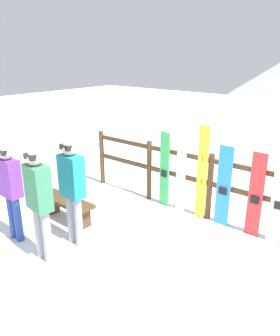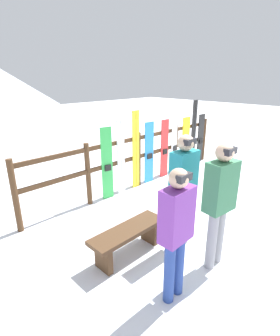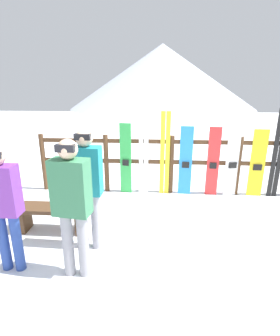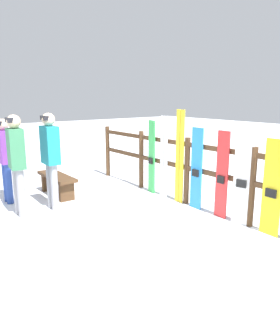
# 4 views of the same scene
# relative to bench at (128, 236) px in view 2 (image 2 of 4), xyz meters

# --- Properties ---
(ground_plane) EXTENTS (40.00, 40.00, 0.00)m
(ground_plane) POSITION_rel_bench_xyz_m (1.91, -0.46, -0.31)
(ground_plane) COLOR white
(fence) EXTENTS (5.56, 0.10, 1.23)m
(fence) POSITION_rel_bench_xyz_m (1.91, 1.70, 0.42)
(fence) COLOR #4C331E
(fence) RESTS_ON ground
(bench) EXTENTS (1.16, 0.36, 0.42)m
(bench) POSITION_rel_bench_xyz_m (0.00, 0.00, 0.00)
(bench) COLOR #4C331E
(bench) RESTS_ON ground
(person_teal) EXTENTS (0.40, 0.23, 1.68)m
(person_teal) POSITION_rel_bench_xyz_m (0.70, -0.38, 0.68)
(person_teal) COLOR gray
(person_teal) RESTS_ON ground
(person_purple) EXTENTS (0.38, 0.21, 1.56)m
(person_purple) POSITION_rel_bench_xyz_m (-0.15, -0.90, 0.61)
(person_purple) COLOR navy
(person_purple) RESTS_ON ground
(person_plaid_green) EXTENTS (0.44, 0.28, 1.67)m
(person_plaid_green) POSITION_rel_bench_xyz_m (0.68, -0.94, 0.67)
(person_plaid_green) COLOR gray
(person_plaid_green) RESTS_ON ground
(snowboard_green) EXTENTS (0.24, 0.09, 1.48)m
(snowboard_green) POSITION_rel_bench_xyz_m (0.96, 1.64, 0.43)
(snowboard_green) COLOR green
(snowboard_green) RESTS_ON ground
(ski_pair_white) EXTENTS (0.20, 0.02, 1.59)m
(ski_pair_white) POSITION_rel_bench_xyz_m (1.33, 1.65, 0.49)
(ski_pair_white) COLOR white
(ski_pair_white) RESTS_ON ground
(ski_pair_yellow) EXTENTS (0.19, 0.02, 1.72)m
(ski_pair_yellow) POSITION_rel_bench_xyz_m (1.77, 1.65, 0.55)
(ski_pair_yellow) COLOR yellow
(ski_pair_yellow) RESTS_ON ground
(snowboard_blue) EXTENTS (0.26, 0.07, 1.43)m
(snowboard_blue) POSITION_rel_bench_xyz_m (2.19, 1.64, 0.40)
(snowboard_blue) COLOR #288CE0
(snowboard_blue) RESTS_ON ground
(snowboard_red) EXTENTS (0.24, 0.07, 1.42)m
(snowboard_red) POSITION_rel_bench_xyz_m (2.75, 1.64, 0.40)
(snowboard_red) COLOR red
(snowboard_red) RESTS_ON ground
(snowboard_white) EXTENTS (0.28, 0.09, 1.46)m
(snowboard_white) POSITION_rel_bench_xyz_m (3.14, 1.64, 0.42)
(snowboard_white) COLOR white
(snowboard_white) RESTS_ON ground
(snowboard_yellow) EXTENTS (0.29, 0.06, 1.39)m
(snowboard_yellow) POSITION_rel_bench_xyz_m (3.63, 1.64, 0.38)
(snowboard_yellow) COLOR yellow
(snowboard_yellow) RESTS_ON ground
(ski_pair_black) EXTENTS (0.20, 0.02, 1.79)m
(ski_pair_black) POSITION_rel_bench_xyz_m (3.99, 1.65, 0.59)
(ski_pair_black) COLOR black
(ski_pair_black) RESTS_ON ground
(snowboard_black_stripe) EXTENTS (0.29, 0.06, 1.39)m
(snowboard_black_stripe) POSITION_rel_bench_xyz_m (4.36, 1.64, 0.38)
(snowboard_black_stripe) COLOR black
(snowboard_black_stripe) RESTS_ON ground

